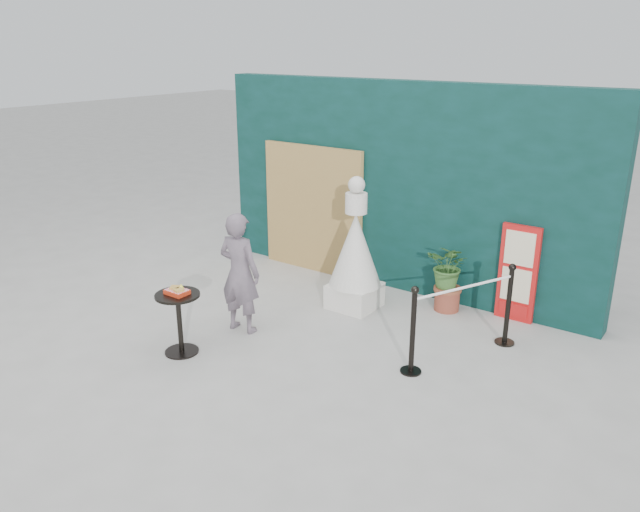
{
  "coord_description": "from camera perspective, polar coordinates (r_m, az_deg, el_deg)",
  "views": [
    {
      "loc": [
        4.24,
        -4.68,
        3.52
      ],
      "look_at": [
        0.0,
        1.2,
        1.0
      ],
      "focal_mm": 35.0,
      "sensor_mm": 36.0,
      "label": 1
    }
  ],
  "objects": [
    {
      "name": "statue",
      "position": [
        8.46,
        3.24,
        0.04
      ],
      "size": [
        0.72,
        0.72,
        1.84
      ],
      "color": "silver",
      "rests_on": "ground"
    },
    {
      "name": "bamboo_fence",
      "position": [
        9.81,
        -0.68,
        4.28
      ],
      "size": [
        1.8,
        0.08,
        2.0
      ],
      "primitive_type": "cube",
      "color": "tan",
      "rests_on": "ground"
    },
    {
      "name": "cafe_table",
      "position": [
        7.47,
        -12.78,
        -5.19
      ],
      "size": [
        0.52,
        0.52,
        0.75
      ],
      "color": "black",
      "rests_on": "ground"
    },
    {
      "name": "food_basket",
      "position": [
        7.36,
        -12.92,
        -3.13
      ],
      "size": [
        0.26,
        0.19,
        0.11
      ],
      "color": "red",
      "rests_on": "cafe_table"
    },
    {
      "name": "woman",
      "position": [
        7.82,
        -7.36,
        -1.55
      ],
      "size": [
        0.6,
        0.43,
        1.55
      ],
      "primitive_type": "imported",
      "rotation": [
        0.0,
        0.0,
        3.25
      ],
      "color": "slate",
      "rests_on": "ground"
    },
    {
      "name": "ground",
      "position": [
        7.23,
        -5.66,
        -10.07
      ],
      "size": [
        60.0,
        60.0,
        0.0
      ],
      "primitive_type": "plane",
      "color": "#ADAAA5",
      "rests_on": "ground"
    },
    {
      "name": "stanchion_barrier",
      "position": [
        7.37,
        12.92,
        -5.58
      ],
      "size": [
        0.84,
        1.54,
        1.03
      ],
      "color": "black",
      "rests_on": "ground"
    },
    {
      "name": "planter",
      "position": [
        8.59,
        11.7,
        -1.45
      ],
      "size": [
        0.56,
        0.49,
        0.95
      ],
      "color": "brown",
      "rests_on": "ground"
    },
    {
      "name": "back_wall",
      "position": [
        9.13,
        7.23,
        6.23
      ],
      "size": [
        6.0,
        0.3,
        3.0
      ],
      "primitive_type": "cube",
      "color": "black",
      "rests_on": "ground"
    },
    {
      "name": "menu_board",
      "position": [
        8.48,
        17.62,
        -1.55
      ],
      "size": [
        0.5,
        0.07,
        1.3
      ],
      "color": "red",
      "rests_on": "ground"
    }
  ]
}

